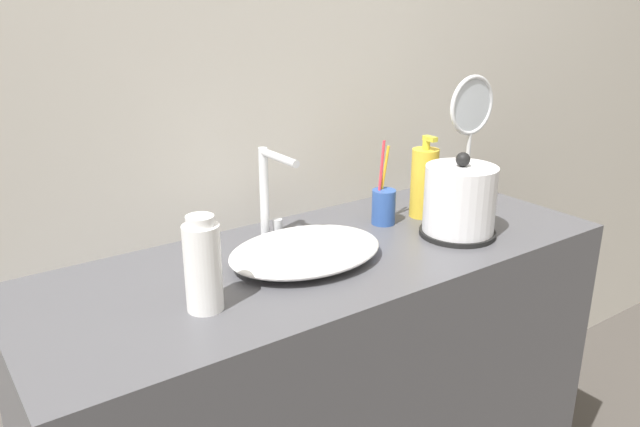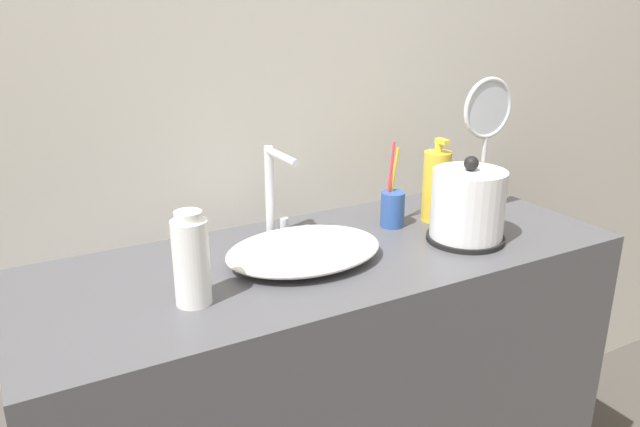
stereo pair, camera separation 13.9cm
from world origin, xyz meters
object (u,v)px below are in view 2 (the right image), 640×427
object	(u,v)px
toothbrush_cup	(393,208)
shampoo_bottle	(191,260)
vanity_mirror	(486,137)
faucet	(275,188)
electric_kettle	(468,208)
lotion_bottle	(436,186)

from	to	relation	value
toothbrush_cup	shampoo_bottle	bearing A→B (deg)	-164.31
toothbrush_cup	vanity_mirror	distance (m)	0.30
faucet	toothbrush_cup	world-z (taller)	faucet
shampoo_bottle	vanity_mirror	distance (m)	0.85
vanity_mirror	electric_kettle	bearing A→B (deg)	-142.03
lotion_bottle	vanity_mirror	distance (m)	0.18
electric_kettle	vanity_mirror	distance (m)	0.24
faucet	electric_kettle	size ratio (longest dim) A/B	1.07
electric_kettle	lotion_bottle	distance (m)	0.15
electric_kettle	shampoo_bottle	size ratio (longest dim) A/B	1.12
faucet	shampoo_bottle	distance (m)	0.37
toothbrush_cup	vanity_mirror	size ratio (longest dim) A/B	0.59
electric_kettle	shampoo_bottle	world-z (taller)	electric_kettle
faucet	vanity_mirror	size ratio (longest dim) A/B	0.61
faucet	lotion_bottle	bearing A→B (deg)	-11.81
lotion_bottle	shampoo_bottle	size ratio (longest dim) A/B	1.18
faucet	electric_kettle	world-z (taller)	faucet
electric_kettle	lotion_bottle	size ratio (longest dim) A/B	0.95
electric_kettle	vanity_mirror	world-z (taller)	vanity_mirror
faucet	toothbrush_cup	bearing A→B (deg)	-13.53
electric_kettle	shampoo_bottle	xyz separation A→B (m)	(-0.68, 0.01, 0.01)
electric_kettle	shampoo_bottle	bearing A→B (deg)	179.54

